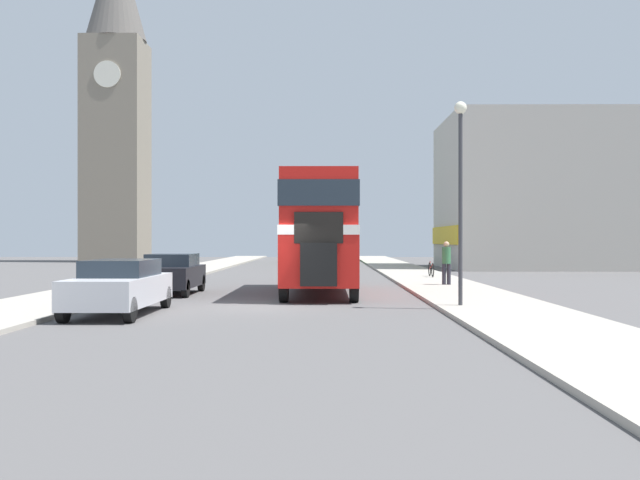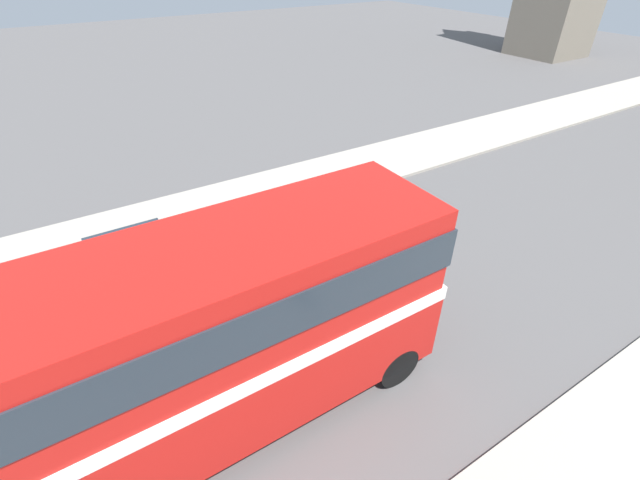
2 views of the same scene
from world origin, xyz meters
The scene contains 12 objects.
ground_plane centered at (0.00, 0.00, 0.00)m, with size 120.00×120.00×0.00m, color #565454.
sidewalk_right centered at (6.75, 0.00, 0.06)m, with size 3.50×120.00×0.12m.
sidewalk_left centered at (-6.75, 0.00, 0.06)m, with size 3.50×120.00×0.12m.
double_decker_bus centered at (1.59, 5.32, 2.54)m, with size 2.55×9.58×4.28m.
bus_distant centered at (1.67, 40.55, 2.50)m, with size 2.39×11.00×4.21m.
car_parked_near centered at (-3.70, -2.26, 0.76)m, with size 1.82×4.70×1.47m.
car_parked_mid centered at (-3.85, 4.81, 0.77)m, with size 1.84×3.99×1.48m.
pedestrian_walking centered at (6.85, 8.57, 1.14)m, with size 0.37×0.37×1.81m.
bicycle_on_pavement centered at (7.15, 14.95, 0.48)m, with size 0.05×1.76×0.78m.
street_lamp centered at (5.68, -0.75, 3.96)m, with size 0.36×0.36×5.86m.
church_tower centered at (-17.23, 43.02, 15.32)m, with size 5.44×5.44×29.98m.
shop_building_block centered at (20.41, 28.73, 5.22)m, with size 20.60×11.05×10.44m.
Camera 1 is at (1.83, -21.25, 2.01)m, focal length 40.00 mm.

